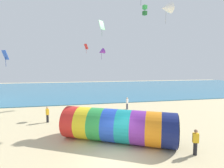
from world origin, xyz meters
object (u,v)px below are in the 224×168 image
object	(u,v)px
bystander_near_water	(47,114)
kite_green_box	(145,10)
kite_blue_diamond	(5,55)
kite_red_diamond	(86,47)
giant_inflatable_tube	(118,126)
bystander_mid_beach	(127,103)
kite_purple_delta	(101,52)
kite_white_delta	(166,8)
kite_handler	(195,142)
kite_green_diamond	(102,25)

from	to	relation	value
bystander_near_water	kite_green_box	bearing A→B (deg)	-5.76
kite_blue_diamond	kite_red_diamond	bearing A→B (deg)	54.61
kite_green_box	bystander_near_water	size ratio (longest dim) A/B	0.63
giant_inflatable_tube	bystander_mid_beach	bearing A→B (deg)	69.12
giant_inflatable_tube	kite_purple_delta	xyz separation A→B (m)	(0.12, 8.75, 6.26)
giant_inflatable_tube	kite_red_diamond	size ratio (longest dim) A/B	6.12
kite_white_delta	bystander_mid_beach	xyz separation A→B (m)	(-2.70, 4.77, -11.03)
kite_green_box	bystander_mid_beach	bearing A→B (deg)	94.21
kite_white_delta	bystander_near_water	xyz separation A→B (m)	(-12.32, 1.05, -11.00)
kite_white_delta	kite_handler	bearing A→B (deg)	-104.50
kite_blue_diamond	bystander_near_water	size ratio (longest dim) A/B	0.85
kite_green_box	kite_white_delta	xyz separation A→B (m)	(2.35, -0.04, 0.37)
kite_blue_diamond	kite_green_diamond	distance (m)	15.86
kite_blue_diamond	bystander_near_water	bearing A→B (deg)	33.70
giant_inflatable_tube	kite_green_diamond	bearing A→B (deg)	85.53
kite_green_box	bystander_near_water	distance (m)	14.61
kite_green_box	kite_blue_diamond	distance (m)	13.78
kite_handler	kite_blue_diamond	bearing A→B (deg)	151.66
kite_handler	bystander_near_water	bearing A→B (deg)	138.61
kite_handler	bystander_mid_beach	xyz separation A→B (m)	(-0.63, 12.76, -0.05)
giant_inflatable_tube	kite_green_box	world-z (taller)	kite_green_box
kite_red_diamond	kite_green_box	bearing A→B (deg)	-60.77
kite_red_diamond	kite_blue_diamond	xyz separation A→B (m)	(-7.49, -10.55, -2.11)
kite_blue_diamond	bystander_mid_beach	distance (m)	14.93
giant_inflatable_tube	bystander_near_water	world-z (taller)	giant_inflatable_tube
bystander_near_water	bystander_mid_beach	size ratio (longest dim) A/B	1.03
kite_green_diamond	bystander_mid_beach	world-z (taller)	kite_green_diamond
kite_purple_delta	bystander_mid_beach	world-z (taller)	kite_purple_delta
kite_green_box	bystander_near_water	world-z (taller)	kite_green_box
kite_handler	bystander_near_water	size ratio (longest dim) A/B	1.03
kite_white_delta	giant_inflatable_tube	bearing A→B (deg)	-142.18
kite_purple_delta	bystander_mid_beach	size ratio (longest dim) A/B	0.87
kite_handler	kite_green_box	bearing A→B (deg)	92.03
kite_handler	bystander_mid_beach	bearing A→B (deg)	92.84
kite_white_delta	kite_green_diamond	size ratio (longest dim) A/B	0.94
kite_handler	kite_red_diamond	world-z (taller)	kite_red_diamond
kite_white_delta	kite_green_box	bearing A→B (deg)	178.99
kite_white_delta	kite_purple_delta	size ratio (longest dim) A/B	1.67
kite_red_diamond	kite_purple_delta	bearing A→B (deg)	-76.29
giant_inflatable_tube	kite_white_delta	distance (m)	13.35
kite_white_delta	bystander_mid_beach	size ratio (longest dim) A/B	1.46
kite_red_diamond	bystander_mid_beach	world-z (taller)	kite_red_diamond
kite_red_diamond	kite_blue_diamond	size ratio (longest dim) A/B	1.02
kite_red_diamond	kite_green_box	xyz separation A→B (m)	(5.38, -9.62, 2.72)
giant_inflatable_tube	kite_blue_diamond	distance (m)	11.11
kite_red_diamond	kite_white_delta	size ratio (longest dim) A/B	0.61
kite_handler	kite_green_box	distance (m)	13.30
kite_blue_diamond	kite_purple_delta	bearing A→B (deg)	27.56
kite_handler	kite_blue_diamond	world-z (taller)	kite_blue_diamond
kite_red_diamond	bystander_near_water	bearing A→B (deg)	-118.05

